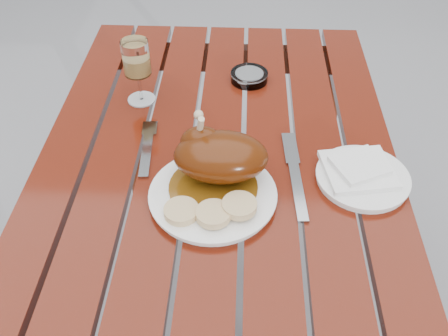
# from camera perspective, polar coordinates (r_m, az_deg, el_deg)

# --- Properties ---
(ground) EXTENTS (60.00, 60.00, 0.00)m
(ground) POSITION_cam_1_polar(r_m,az_deg,el_deg) (1.71, -0.52, -17.54)
(ground) COLOR slate
(ground) RESTS_ON ground
(table) EXTENTS (0.80, 1.20, 0.75)m
(table) POSITION_cam_1_polar(r_m,az_deg,el_deg) (1.40, -0.61, -9.95)
(table) COLOR #651A0C
(table) RESTS_ON ground
(dinner_plate) EXTENTS (0.27, 0.27, 0.02)m
(dinner_plate) POSITION_cam_1_polar(r_m,az_deg,el_deg) (1.02, -1.28, -3.16)
(dinner_plate) COLOR white
(dinner_plate) RESTS_ON table
(roast_duck) EXTENTS (0.20, 0.19, 0.14)m
(roast_duck) POSITION_cam_1_polar(r_m,az_deg,el_deg) (1.01, -0.72, 1.39)
(roast_duck) COLOR #60390B
(roast_duck) RESTS_ON dinner_plate
(bread_dumplings) EXTENTS (0.18, 0.09, 0.02)m
(bread_dumplings) POSITION_cam_1_polar(r_m,az_deg,el_deg) (0.96, -1.46, -4.84)
(bread_dumplings) COLOR #D2B480
(bread_dumplings) RESTS_ON dinner_plate
(wine_glass) EXTENTS (0.09, 0.09, 0.17)m
(wine_glass) POSITION_cam_1_polar(r_m,az_deg,el_deg) (1.26, -9.81, 10.75)
(wine_glass) COLOR tan
(wine_glass) RESTS_ON table
(side_plate) EXTENTS (0.24, 0.24, 0.02)m
(side_plate) POSITION_cam_1_polar(r_m,az_deg,el_deg) (1.09, 15.55, -1.11)
(side_plate) COLOR white
(side_plate) RESTS_ON table
(napkin) EXTENTS (0.16, 0.15, 0.01)m
(napkin) POSITION_cam_1_polar(r_m,az_deg,el_deg) (1.09, 15.09, -0.20)
(napkin) COLOR white
(napkin) RESTS_ON side_plate
(ashtray) EXTENTS (0.10, 0.10, 0.02)m
(ashtray) POSITION_cam_1_polar(r_m,az_deg,el_deg) (1.36, 2.90, 10.40)
(ashtray) COLOR #B2B7BC
(ashtray) RESTS_ON table
(fork) EXTENTS (0.03, 0.18, 0.01)m
(fork) POSITION_cam_1_polar(r_m,az_deg,el_deg) (1.14, -8.82, 2.00)
(fork) COLOR gray
(fork) RESTS_ON table
(knife) EXTENTS (0.04, 0.23, 0.01)m
(knife) POSITION_cam_1_polar(r_m,az_deg,el_deg) (1.06, 8.24, -1.43)
(knife) COLOR gray
(knife) RESTS_ON table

